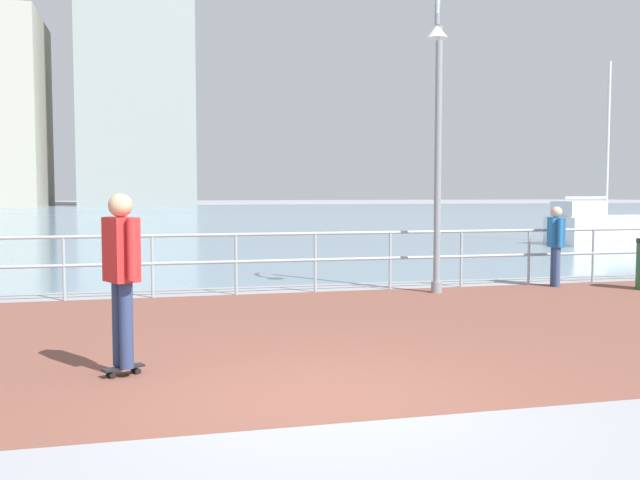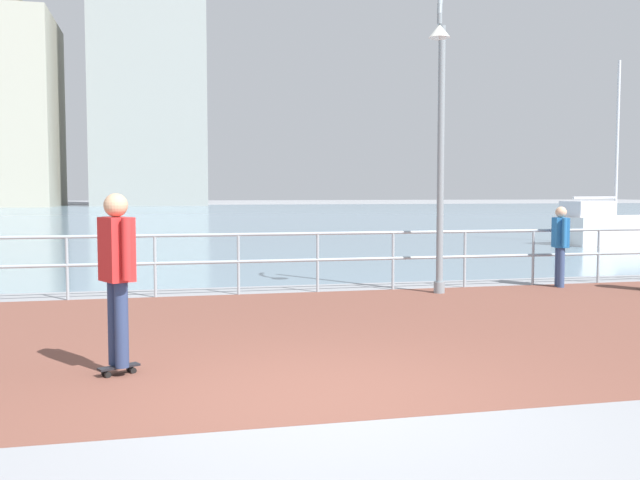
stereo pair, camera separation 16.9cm
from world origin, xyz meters
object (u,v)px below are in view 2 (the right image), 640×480
Objects in this scene: skateboarder at (117,266)px; sailboat_gray at (611,227)px; lamppost at (440,127)px; bystander at (560,240)px.

sailboat_gray is at bearing 42.56° from skateboarder.
bystander is at bearing 8.77° from lamppost.
lamppost reaches higher than bystander.
skateboarder is 21.02m from sailboat_gray.
lamppost is 3.29m from bystander.
skateboarder is 1.17× the size of bystander.
sailboat_gray is (15.48, 14.21, -0.46)m from skateboarder.
lamppost is 6.95m from skateboarder.
bystander is 12.26m from sailboat_gray.
lamppost is at bearing 40.51° from skateboarder.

